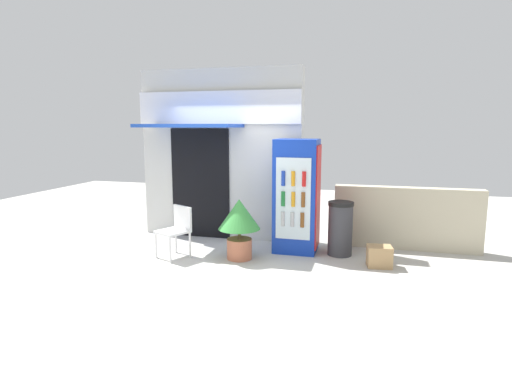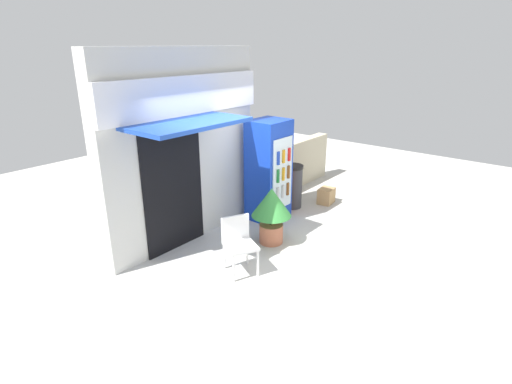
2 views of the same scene
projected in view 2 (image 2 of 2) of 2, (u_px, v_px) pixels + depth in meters
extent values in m
plane|color=beige|center=(272.00, 254.00, 6.49)|extent=(16.00, 16.00, 0.00)
cube|color=silver|center=(183.00, 149.00, 6.55)|extent=(3.09, 0.29, 3.16)
cube|color=white|center=(187.00, 95.00, 6.14)|extent=(3.09, 0.08, 0.59)
cube|color=#1E47B2|center=(189.00, 123.00, 5.73)|extent=(1.75, 0.93, 0.06)
cube|color=black|center=(174.00, 188.00, 6.37)|extent=(1.15, 0.03, 2.07)
cube|color=#1438B2|center=(268.00, 171.00, 7.54)|extent=(0.71, 0.62, 1.91)
cube|color=silver|center=(282.00, 174.00, 7.35)|extent=(0.57, 0.02, 1.34)
cube|color=red|center=(280.00, 166.00, 7.81)|extent=(0.02, 0.55, 1.72)
cylinder|color=#B2B2B7|center=(278.00, 193.00, 7.34)|extent=(0.06, 0.06, 0.24)
cylinder|color=#B2B2B7|center=(283.00, 191.00, 7.46)|extent=(0.06, 0.06, 0.24)
cylinder|color=brown|center=(288.00, 189.00, 7.57)|extent=(0.06, 0.06, 0.24)
cylinder|color=#196B2D|center=(278.00, 176.00, 7.23)|extent=(0.06, 0.06, 0.24)
cylinder|color=orange|center=(283.00, 174.00, 7.35)|extent=(0.06, 0.06, 0.24)
cylinder|color=brown|center=(288.00, 172.00, 7.46)|extent=(0.06, 0.06, 0.24)
cylinder|color=#1938A5|center=(278.00, 158.00, 7.11)|extent=(0.06, 0.06, 0.24)
cylinder|color=orange|center=(283.00, 156.00, 7.23)|extent=(0.06, 0.06, 0.24)
cylinder|color=red|center=(289.00, 154.00, 7.35)|extent=(0.06, 0.06, 0.24)
cylinder|color=white|center=(234.00, 269.00, 5.67)|extent=(0.04, 0.04, 0.42)
cylinder|color=white|center=(258.00, 263.00, 5.81)|extent=(0.04, 0.04, 0.42)
cylinder|color=white|center=(224.00, 256.00, 6.01)|extent=(0.04, 0.04, 0.42)
cylinder|color=white|center=(247.00, 251.00, 6.15)|extent=(0.04, 0.04, 0.42)
cube|color=white|center=(241.00, 246.00, 5.83)|extent=(0.59, 0.59, 0.04)
cube|color=white|center=(235.00, 227.00, 5.94)|extent=(0.40, 0.23, 0.37)
cylinder|color=#BC6B4C|center=(271.00, 233.00, 6.83)|extent=(0.40, 0.40, 0.33)
cylinder|color=brown|center=(271.00, 220.00, 6.75)|extent=(0.05, 0.05, 0.16)
cone|color=#388C3D|center=(272.00, 202.00, 6.63)|extent=(0.67, 0.67, 0.48)
cylinder|color=#38383D|center=(292.00, 188.00, 8.24)|extent=(0.40, 0.40, 0.84)
cylinder|color=black|center=(293.00, 167.00, 8.09)|extent=(0.42, 0.42, 0.06)
cube|color=beige|center=(295.00, 165.00, 9.37)|extent=(2.44, 0.24, 1.08)
cube|color=tan|center=(326.00, 196.00, 8.52)|extent=(0.39, 0.33, 0.32)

